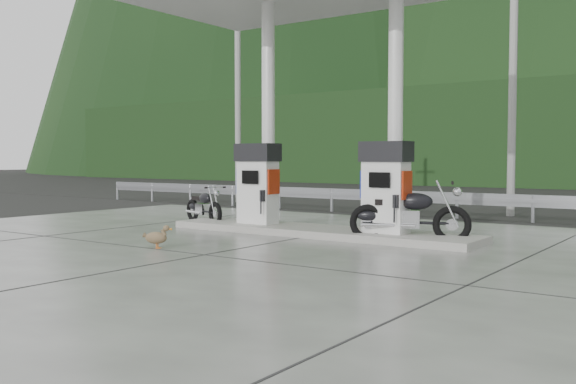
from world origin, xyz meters
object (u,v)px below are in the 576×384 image
Objects in this scene: gas_pump_left at (258,184)px; duck at (156,238)px; gas_pump_right at (386,187)px; motorcycle_left at (204,207)px; motorcycle_right at (409,215)px.

gas_pump_left is 3.52m from duck.
gas_pump_left is at bearing 180.00° from gas_pump_right.
motorcycle_right is (5.72, -0.36, 0.11)m from motorcycle_left.
gas_pump_right reaches higher than motorcycle_left.
gas_pump_right reaches higher than motorcycle_right.
gas_pump_right is at bearing 163.34° from motorcycle_right.
motorcycle_left is (-2.03, 0.40, -0.64)m from gas_pump_left.
motorcycle_left is 3.46× the size of duck.
gas_pump_left is at bearing 72.71° from duck.
motorcycle_right is (3.69, 0.04, -0.54)m from gas_pump_left.
gas_pump_left reaches higher than motorcycle_left.
gas_pump_right is 1.04× the size of motorcycle_left.
gas_pump_right is at bearing 0.00° from gas_pump_left.
gas_pump_right is 0.73m from motorcycle_right.
gas_pump_left is 1.04× the size of motorcycle_left.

